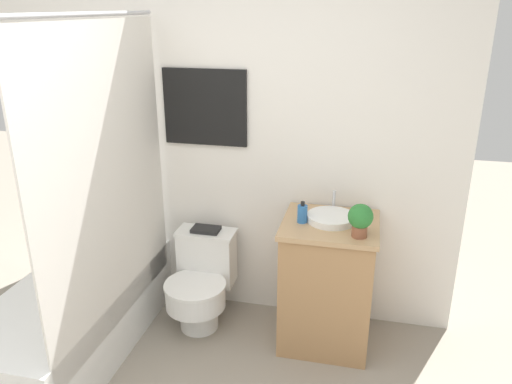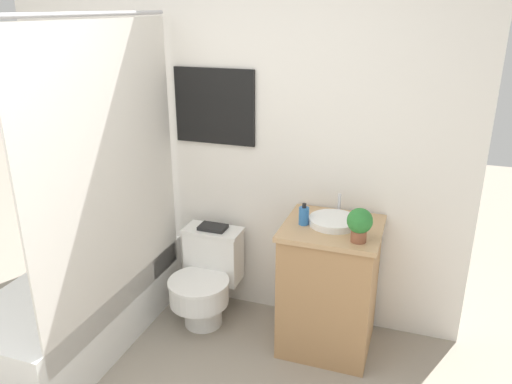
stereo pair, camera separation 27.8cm
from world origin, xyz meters
name	(u,v)px [view 2 (the right image)]	position (x,y,z in m)	size (l,w,h in m)	color
wall_back	(228,130)	(0.00, 1.87, 1.25)	(3.11, 0.07, 2.50)	white
shower_area	(82,300)	(-0.70, 1.12, 0.27)	(0.68, 1.46, 1.98)	white
toilet	(206,279)	(-0.05, 1.57, 0.30)	(0.40, 0.55, 0.61)	white
vanity	(329,287)	(0.77, 1.57, 0.41)	(0.56, 0.53, 0.81)	#AD7F51
sink	(334,221)	(0.77, 1.59, 0.83)	(0.29, 0.32, 0.13)	white
soap_bottle	(304,216)	(0.60, 1.54, 0.87)	(0.06, 0.06, 0.13)	#2D6BB2
potted_plant	(360,223)	(0.94, 1.41, 0.92)	(0.14, 0.14, 0.19)	brown
book_on_tank	(213,227)	(-0.05, 1.71, 0.62)	(0.18, 0.12, 0.02)	black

